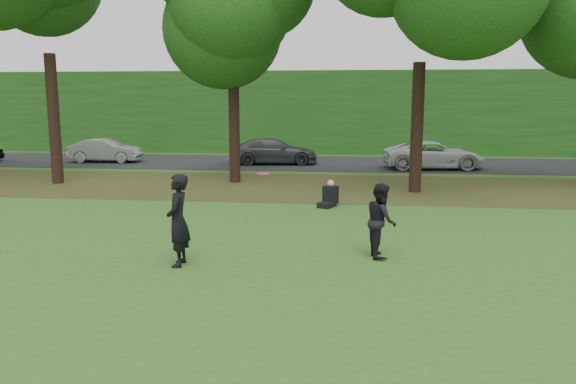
# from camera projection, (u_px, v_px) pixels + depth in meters

# --- Properties ---
(ground) EXTENTS (120.00, 120.00, 0.00)m
(ground) POSITION_uv_depth(u_px,v_px,m) (239.00, 315.00, 8.83)
(ground) COLOR #31541A
(ground) RESTS_ON ground
(leaf_litter) EXTENTS (60.00, 7.00, 0.01)m
(leaf_litter) POSITION_uv_depth(u_px,v_px,m) (307.00, 187.00, 21.57)
(leaf_litter) COLOR #433418
(leaf_litter) RESTS_ON ground
(street) EXTENTS (70.00, 7.00, 0.02)m
(street) POSITION_uv_depth(u_px,v_px,m) (319.00, 163.00, 29.41)
(street) COLOR black
(street) RESTS_ON ground
(far_hedge) EXTENTS (70.00, 3.00, 5.00)m
(far_hedge) POSITION_uv_depth(u_px,v_px,m) (326.00, 112.00, 34.87)
(far_hedge) COLOR #194A15
(far_hedge) RESTS_ON ground
(player_left) EXTENTS (0.51, 0.73, 1.88)m
(player_left) POSITION_uv_depth(u_px,v_px,m) (178.00, 220.00, 11.31)
(player_left) COLOR black
(player_left) RESTS_ON ground
(player_right) EXTENTS (0.70, 0.85, 1.60)m
(player_right) POSITION_uv_depth(u_px,v_px,m) (381.00, 220.00, 11.97)
(player_right) COLOR black
(player_right) RESTS_ON ground
(parked_cars) EXTENTS (38.40, 3.76, 1.38)m
(parked_cars) POSITION_uv_depth(u_px,v_px,m) (319.00, 152.00, 28.24)
(parked_cars) COLOR black
(parked_cars) RESTS_ON street
(frisbee) EXTENTS (0.35, 0.35, 0.05)m
(frisbee) POSITION_uv_depth(u_px,v_px,m) (263.00, 174.00, 11.44)
(frisbee) COLOR #FF1593
(frisbee) RESTS_ON ground
(seated_person) EXTENTS (0.68, 0.83, 0.83)m
(seated_person) POSITION_uv_depth(u_px,v_px,m) (329.00, 197.00, 17.66)
(seated_person) COLOR black
(seated_person) RESTS_ON ground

